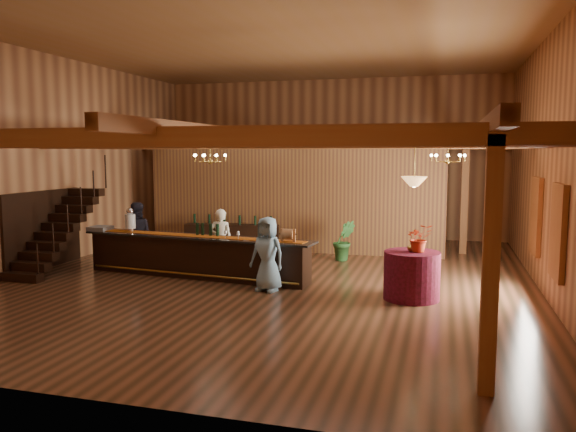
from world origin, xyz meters
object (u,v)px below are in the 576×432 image
(round_table, at_px, (412,275))
(bartender, at_px, (221,240))
(guest, at_px, (267,254))
(floor_plant, at_px, (344,240))
(chandelier_left, at_px, (210,158))
(chandelier_right, at_px, (448,158))
(staff_second, at_px, (136,235))
(tasting_bar, at_px, (196,256))
(beverage_dispenser, at_px, (130,220))
(backbar_shelf, at_px, (232,237))
(pendant_lamp, at_px, (414,181))
(raffle_drum, at_px, (288,234))

(round_table, bearing_deg, bartender, 163.82)
(guest, distance_m, floor_plant, 3.94)
(chandelier_left, height_order, chandelier_right, same)
(chandelier_right, bearing_deg, staff_second, -171.96)
(tasting_bar, bearing_deg, round_table, -2.08)
(round_table, bearing_deg, chandelier_left, 170.27)
(beverage_dispenser, distance_m, backbar_shelf, 3.74)
(guest, bearing_deg, floor_plant, 88.66)
(round_table, bearing_deg, guest, -177.46)
(bartender, bearing_deg, round_table, 156.78)
(pendant_lamp, xyz_separation_m, floor_plant, (-2.04, 3.67, -1.84))
(raffle_drum, bearing_deg, round_table, -8.81)
(chandelier_left, distance_m, floor_plant, 4.55)
(tasting_bar, distance_m, floor_plant, 4.26)
(beverage_dispenser, height_order, backbar_shelf, beverage_dispenser)
(backbar_shelf, relative_size, chandelier_left, 3.59)
(beverage_dispenser, distance_m, pendant_lamp, 7.16)
(chandelier_right, bearing_deg, bartender, -168.58)
(staff_second, bearing_deg, chandelier_left, 141.70)
(guest, bearing_deg, chandelier_left, 164.32)
(bartender, relative_size, staff_second, 0.94)
(bartender, bearing_deg, staff_second, -6.86)
(pendant_lamp, xyz_separation_m, bartender, (-4.73, 1.37, -1.61))
(chandelier_left, distance_m, pendant_lamp, 4.83)
(pendant_lamp, bearing_deg, guest, -177.46)
(backbar_shelf, bearing_deg, tasting_bar, -91.52)
(round_table, height_order, floor_plant, floor_plant)
(beverage_dispenser, relative_size, round_table, 0.53)
(beverage_dispenser, xyz_separation_m, pendant_lamp, (7.01, -0.96, 1.12))
(chandelier_left, xyz_separation_m, guest, (1.71, -0.95, -2.04))
(round_table, relative_size, guest, 0.70)
(raffle_drum, height_order, chandelier_left, chandelier_left)
(pendant_lamp, distance_m, floor_plant, 4.58)
(pendant_lamp, height_order, bartender, pendant_lamp)
(backbar_shelf, xyz_separation_m, chandelier_left, (0.84, -3.49, 2.45))
(backbar_shelf, distance_m, floor_plant, 3.60)
(raffle_drum, height_order, chandelier_right, chandelier_right)
(raffle_drum, relative_size, guest, 0.21)
(raffle_drum, distance_m, chandelier_right, 4.28)
(backbar_shelf, bearing_deg, chandelier_left, -85.53)
(round_table, distance_m, bartender, 4.94)
(chandelier_left, bearing_deg, bartender, 89.16)
(round_table, height_order, chandelier_left, chandelier_left)
(round_table, distance_m, guest, 3.05)
(backbar_shelf, bearing_deg, staff_second, -126.42)
(backbar_shelf, height_order, floor_plant, floor_plant)
(backbar_shelf, bearing_deg, bartender, -82.92)
(chandelier_left, xyz_separation_m, staff_second, (-2.36, 0.55, -2.00))
(pendant_lamp, relative_size, staff_second, 0.53)
(beverage_dispenser, bearing_deg, staff_second, 102.22)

